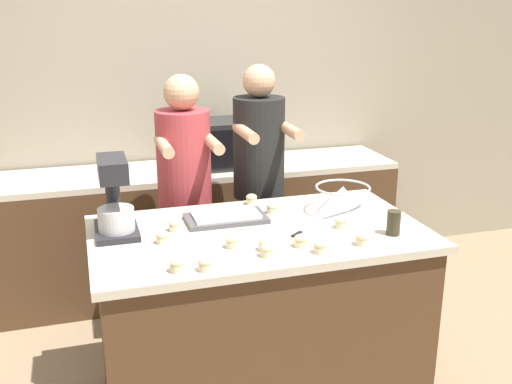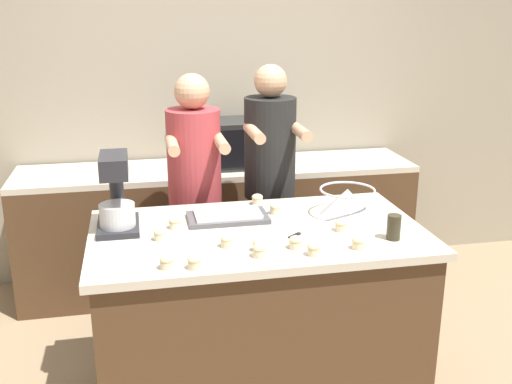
{
  "view_description": "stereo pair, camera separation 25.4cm",
  "coord_description": "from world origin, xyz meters",
  "px_view_note": "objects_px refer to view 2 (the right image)",
  "views": [
    {
      "loc": [
        -0.8,
        -2.6,
        2.01
      ],
      "look_at": [
        0.0,
        0.05,
        1.14
      ],
      "focal_mm": 42.0,
      "sensor_mm": 36.0,
      "label": 1
    },
    {
      "loc": [
        -0.55,
        -2.66,
        2.01
      ],
      "look_at": [
        0.0,
        0.05,
        1.14
      ],
      "focal_mm": 42.0,
      "sensor_mm": 36.0,
      "label": 2
    }
  ],
  "objects_px": {
    "stand_mixer": "(116,197)",
    "cupcake_5": "(276,208)",
    "cupcake_2": "(296,242)",
    "cupcake_8": "(259,250)",
    "drinking_glass": "(394,227)",
    "person_right": "(270,195)",
    "microwave_oven": "(238,143)",
    "cupcake_6": "(259,244)",
    "cupcake_1": "(314,249)",
    "cupcake_10": "(195,262)",
    "knife": "(302,232)",
    "cupcake_4": "(359,243)",
    "mixing_bowl": "(347,201)",
    "cupcake_0": "(160,234)",
    "cupcake_3": "(167,262)",
    "person_left": "(196,204)",
    "baking_tray": "(228,216)",
    "cupcake_11": "(341,225)",
    "cupcake_7": "(257,199)",
    "cupcake_12": "(227,241)",
    "cupcake_9": "(175,223)"
  },
  "relations": [
    {
      "from": "baking_tray",
      "to": "cupcake_7",
      "type": "relative_size",
      "value": 6.71
    },
    {
      "from": "microwave_oven",
      "to": "cupcake_1",
      "type": "height_order",
      "value": "microwave_oven"
    },
    {
      "from": "person_left",
      "to": "cupcake_4",
      "type": "xyz_separation_m",
      "value": [
        0.62,
        -1.05,
        0.12
      ]
    },
    {
      "from": "cupcake_1",
      "to": "cupcake_2",
      "type": "xyz_separation_m",
      "value": [
        -0.06,
        0.09,
        0.0
      ]
    },
    {
      "from": "microwave_oven",
      "to": "cupcake_6",
      "type": "distance_m",
      "value": 1.67
    },
    {
      "from": "cupcake_0",
      "to": "cupcake_3",
      "type": "relative_size",
      "value": 1.0
    },
    {
      "from": "mixing_bowl",
      "to": "knife",
      "type": "xyz_separation_m",
      "value": [
        -0.3,
        -0.2,
        -0.07
      ]
    },
    {
      "from": "cupcake_2",
      "to": "cupcake_8",
      "type": "bearing_deg",
      "value": -161.64
    },
    {
      "from": "cupcake_5",
      "to": "cupcake_7",
      "type": "xyz_separation_m",
      "value": [
        -0.06,
        0.17,
        0.0
      ]
    },
    {
      "from": "cupcake_1",
      "to": "person_right",
      "type": "bearing_deg",
      "value": 87.43
    },
    {
      "from": "cupcake_11",
      "to": "cupcake_4",
      "type": "bearing_deg",
      "value": -89.5
    },
    {
      "from": "mixing_bowl",
      "to": "cupcake_6",
      "type": "distance_m",
      "value": 0.66
    },
    {
      "from": "drinking_glass",
      "to": "cupcake_3",
      "type": "bearing_deg",
      "value": -173.68
    },
    {
      "from": "cupcake_7",
      "to": "knife",
      "type": "bearing_deg",
      "value": -75.29
    },
    {
      "from": "knife",
      "to": "cupcake_1",
      "type": "relative_size",
      "value": 3.06
    },
    {
      "from": "cupcake_5",
      "to": "cupcake_10",
      "type": "relative_size",
      "value": 1.0
    },
    {
      "from": "person_left",
      "to": "mixing_bowl",
      "type": "relative_size",
      "value": 5.67
    },
    {
      "from": "person_right",
      "to": "microwave_oven",
      "type": "relative_size",
      "value": 3.56
    },
    {
      "from": "cupcake_2",
      "to": "cupcake_10",
      "type": "height_order",
      "value": "same"
    },
    {
      "from": "microwave_oven",
      "to": "cupcake_5",
      "type": "xyz_separation_m",
      "value": [
        -0.01,
        -1.19,
        -0.08
      ]
    },
    {
      "from": "cupcake_1",
      "to": "cupcake_6",
      "type": "bearing_deg",
      "value": 156.76
    },
    {
      "from": "cupcake_2",
      "to": "cupcake_11",
      "type": "height_order",
      "value": "same"
    },
    {
      "from": "drinking_glass",
      "to": "person_right",
      "type": "bearing_deg",
      "value": 110.79
    },
    {
      "from": "baking_tray",
      "to": "microwave_oven",
      "type": "bearing_deg",
      "value": 77.74
    },
    {
      "from": "drinking_glass",
      "to": "knife",
      "type": "height_order",
      "value": "drinking_glass"
    },
    {
      "from": "baking_tray",
      "to": "microwave_oven",
      "type": "height_order",
      "value": "microwave_oven"
    },
    {
      "from": "baking_tray",
      "to": "cupcake_5",
      "type": "distance_m",
      "value": 0.26
    },
    {
      "from": "cupcake_2",
      "to": "cupcake_4",
      "type": "xyz_separation_m",
      "value": [
        0.28,
        -0.06,
        0.0
      ]
    },
    {
      "from": "cupcake_6",
      "to": "cupcake_8",
      "type": "height_order",
      "value": "same"
    },
    {
      "from": "stand_mixer",
      "to": "cupcake_0",
      "type": "xyz_separation_m",
      "value": [
        0.19,
        -0.18,
        -0.14
      ]
    },
    {
      "from": "baking_tray",
      "to": "cupcake_11",
      "type": "height_order",
      "value": "cupcake_11"
    },
    {
      "from": "person_left",
      "to": "person_right",
      "type": "distance_m",
      "value": 0.46
    },
    {
      "from": "person_left",
      "to": "cupcake_9",
      "type": "xyz_separation_m",
      "value": [
        -0.16,
        -0.63,
        0.12
      ]
    },
    {
      "from": "microwave_oven",
      "to": "cupcake_0",
      "type": "height_order",
      "value": "microwave_oven"
    },
    {
      "from": "microwave_oven",
      "to": "cupcake_4",
      "type": "bearing_deg",
      "value": -81.84
    },
    {
      "from": "person_right",
      "to": "mixing_bowl",
      "type": "xyz_separation_m",
      "value": [
        0.27,
        -0.61,
        0.14
      ]
    },
    {
      "from": "mixing_bowl",
      "to": "cupcake_8",
      "type": "xyz_separation_m",
      "value": [
        -0.56,
        -0.44,
        -0.05
      ]
    },
    {
      "from": "cupcake_6",
      "to": "cupcake_10",
      "type": "bearing_deg",
      "value": -156.55
    },
    {
      "from": "stand_mixer",
      "to": "cupcake_2",
      "type": "xyz_separation_m",
      "value": [
        0.79,
        -0.41,
        -0.14
      ]
    },
    {
      "from": "baking_tray",
      "to": "drinking_glass",
      "type": "height_order",
      "value": "drinking_glass"
    },
    {
      "from": "microwave_oven",
      "to": "cupcake_11",
      "type": "relative_size",
      "value": 7.8
    },
    {
      "from": "cupcake_11",
      "to": "cupcake_0",
      "type": "bearing_deg",
      "value": 176.24
    },
    {
      "from": "cupcake_4",
      "to": "cupcake_6",
      "type": "distance_m",
      "value": 0.45
    },
    {
      "from": "cupcake_7",
      "to": "drinking_glass",
      "type": "bearing_deg",
      "value": -50.31
    },
    {
      "from": "cupcake_2",
      "to": "cupcake_12",
      "type": "height_order",
      "value": "same"
    },
    {
      "from": "microwave_oven",
      "to": "cupcake_4",
      "type": "height_order",
      "value": "microwave_oven"
    },
    {
      "from": "person_right",
      "to": "cupcake_8",
      "type": "xyz_separation_m",
      "value": [
        -0.28,
        -1.05,
        0.1
      ]
    },
    {
      "from": "cupcake_0",
      "to": "cupcake_12",
      "type": "xyz_separation_m",
      "value": [
        0.29,
        -0.14,
        0.0
      ]
    },
    {
      "from": "person_left",
      "to": "cupcake_12",
      "type": "height_order",
      "value": "person_left"
    },
    {
      "from": "stand_mixer",
      "to": "cupcake_5",
      "type": "distance_m",
      "value": 0.82
    }
  ]
}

